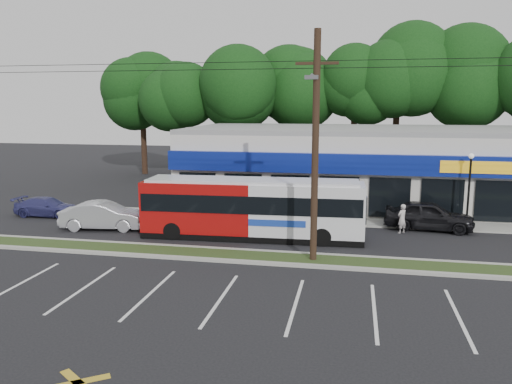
{
  "coord_description": "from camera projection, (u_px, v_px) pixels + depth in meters",
  "views": [
    {
      "loc": [
        4.65,
        -20.44,
        6.91
      ],
      "look_at": [
        -0.39,
        5.0,
        2.35
      ],
      "focal_mm": 35.0,
      "sensor_mm": 36.0,
      "label": 1
    }
  ],
  "objects": [
    {
      "name": "grass_strip",
      "position": [
        247.0,
        256.0,
        22.79
      ],
      "size": [
        40.0,
        1.6,
        0.12
      ],
      "primitive_type": "cube",
      "color": "#263516",
      "rests_on": "ground"
    },
    {
      "name": "strip_mall",
      "position": [
        366.0,
        165.0,
        35.69
      ],
      "size": [
        25.0,
        12.55,
        5.3
      ],
      "color": "beige",
      "rests_on": "ground"
    },
    {
      "name": "car_dark",
      "position": [
        429.0,
        215.0,
        27.77
      ],
      "size": [
        5.0,
        2.49,
        1.64
      ],
      "primitive_type": "imported",
      "rotation": [
        0.0,
        0.0,
        1.45
      ],
      "color": "black",
      "rests_on": "ground"
    },
    {
      "name": "utility_pole",
      "position": [
        311.0,
        140.0,
        21.25
      ],
      "size": [
        50.0,
        2.77,
        10.0
      ],
      "color": "black",
      "rests_on": "ground"
    },
    {
      "name": "sidewalk",
      "position": [
        358.0,
        222.0,
        29.56
      ],
      "size": [
        32.0,
        2.2,
        0.1
      ],
      "primitive_type": "cube",
      "color": "#9E9E93",
      "rests_on": "ground"
    },
    {
      "name": "pedestrian_a",
      "position": [
        402.0,
        219.0,
        27.02
      ],
      "size": [
        0.69,
        0.68,
        1.6
      ],
      "primitive_type": "imported",
      "rotation": [
        0.0,
        0.0,
        3.9
      ],
      "color": "beige",
      "rests_on": "ground"
    },
    {
      "name": "metrobus",
      "position": [
        252.0,
        207.0,
        25.99
      ],
      "size": [
        11.6,
        2.91,
        3.1
      ],
      "rotation": [
        0.0,
        0.0,
        0.04
      ],
      "color": "#9A0C0B",
      "rests_on": "ground"
    },
    {
      "name": "car_blue",
      "position": [
        47.0,
        207.0,
        31.19
      ],
      "size": [
        4.1,
        1.72,
        1.18
      ],
      "primitive_type": "imported",
      "rotation": [
        0.0,
        0.0,
        1.59
      ],
      "color": "navy",
      "rests_on": "ground"
    },
    {
      "name": "car_silver",
      "position": [
        104.0,
        216.0,
        27.88
      ],
      "size": [
        4.87,
        2.28,
        1.54
      ],
      "primitive_type": "imported",
      "rotation": [
        0.0,
        0.0,
        1.71
      ],
      "color": "#A0A1A8",
      "rests_on": "ground"
    },
    {
      "name": "curb_south",
      "position": [
        243.0,
        262.0,
        21.96
      ],
      "size": [
        40.0,
        0.25,
        0.14
      ],
      "primitive_type": "cube",
      "color": "#9E9E93",
      "rests_on": "ground"
    },
    {
      "name": "lamp_post",
      "position": [
        469.0,
        182.0,
        27.76
      ],
      "size": [
        0.3,
        0.3,
        4.25
      ],
      "color": "black",
      "rests_on": "ground"
    },
    {
      "name": "tree_line",
      "position": [
        349.0,
        87.0,
        44.73
      ],
      "size": [
        46.76,
        6.76,
        11.83
      ],
      "color": "black",
      "rests_on": "ground"
    },
    {
      "name": "pedestrian_b",
      "position": [
        335.0,
        217.0,
        27.49
      ],
      "size": [
        0.81,
        0.66,
        1.55
      ],
      "primitive_type": "imported",
      "rotation": [
        0.0,
        0.0,
        3.04
      ],
      "color": "#B5A9A3",
      "rests_on": "ground"
    },
    {
      "name": "ground",
      "position": [
        242.0,
        264.0,
        21.83
      ],
      "size": [
        120.0,
        120.0,
        0.0
      ],
      "primitive_type": "plane",
      "color": "black",
      "rests_on": "ground"
    },
    {
      "name": "curb_north",
      "position": [
        251.0,
        251.0,
        23.61
      ],
      "size": [
        40.0,
        0.25,
        0.14
      ],
      "primitive_type": "cube",
      "color": "#9E9E93",
      "rests_on": "ground"
    }
  ]
}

